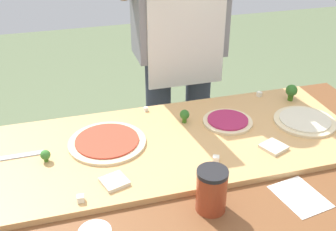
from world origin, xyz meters
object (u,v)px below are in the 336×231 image
cheese_crumble_d (81,199)px  broccoli_floret_back_mid (45,155)px  cheese_crumble_c (216,159)px  broccoli_floret_front_left (185,115)px  cheese_crumble_a (259,94)px  recipe_note (300,196)px  sauce_jar (212,190)px  cheese_crumble_b (146,109)px  pizza_whole_cheese_artichoke (305,121)px  cook_center (180,33)px  pizza_slice_center (114,182)px  pizza_whole_beet_magenta (228,121)px  prep_table (162,190)px  pizza_whole_tomato_red (107,142)px  broccoli_floret_back_left (291,91)px  pizza_slice_far_left (274,147)px

cheese_crumble_d → broccoli_floret_back_mid: bearing=111.4°
cheese_crumble_c → cheese_crumble_d: 0.45m
broccoli_floret_front_left → cheese_crumble_a: 0.39m
cheese_crumble_c → recipe_note: size_ratio=0.13×
recipe_note → sauce_jar: bearing=174.6°
cheese_crumble_b → pizza_whole_cheese_artichoke: bearing=-24.5°
cheese_crumble_c → cook_center: size_ratio=0.01×
cheese_crumble_a → sauce_jar: bearing=-127.4°
pizza_slice_center → cheese_crumble_b: bearing=64.9°
pizza_whole_cheese_artichoke → cheese_crumble_a: size_ratio=11.93×
sauce_jar → recipe_note: (0.27, -0.03, -0.07)m
pizza_whole_beet_magenta → pizza_slice_center: size_ratio=2.54×
pizza_slice_center → cheese_crumble_c: cheese_crumble_c is taller
broccoli_floret_back_mid → cheese_crumble_d: (0.09, -0.23, -0.01)m
pizza_whole_cheese_artichoke → pizza_slice_center: (-0.75, -0.16, -0.00)m
prep_table → cheese_crumble_b: (0.03, 0.35, 0.12)m
cheese_crumble_a → sauce_jar: (-0.44, -0.57, 0.04)m
cheese_crumble_a → sauce_jar: 0.72m
prep_table → pizza_whole_beet_magenta: (0.30, 0.17, 0.12)m
recipe_note → cook_center: (-0.10, 0.90, 0.22)m
prep_table → pizza_whole_beet_magenta: 0.37m
pizza_whole_cheese_artichoke → sauce_jar: 0.60m
cheese_crumble_b → pizza_whole_tomato_red: bearing=-133.4°
pizza_whole_beet_magenta → broccoli_floret_back_left: broccoli_floret_back_left is taller
pizza_slice_center → recipe_note: pizza_slice_center is taller
cheese_crumble_a → pizza_whole_beet_magenta: bearing=-141.9°
prep_table → broccoli_floret_back_left: size_ratio=26.09×
broccoli_floret_back_left → broccoli_floret_front_left: broccoli_floret_back_left is taller
prep_table → broccoli_floret_front_left: bearing=56.4°
pizza_slice_far_left → cook_center: size_ratio=0.04×
pizza_whole_beet_magenta → cheese_crumble_c: 0.26m
pizza_slice_center → cheese_crumble_a: 0.80m
pizza_slice_center → pizza_whole_tomato_red: bearing=87.0°
broccoli_floret_back_left → cheese_crumble_a: 0.13m
broccoli_floret_back_left → prep_table: bearing=-156.3°
broccoli_floret_back_left → broccoli_floret_front_left: (-0.48, -0.05, -0.01)m
pizza_whole_cheese_artichoke → prep_table: bearing=-170.6°
sauce_jar → cook_center: cook_center is taller
pizza_whole_beet_magenta → pizza_slice_center: 0.53m
pizza_whole_cheese_artichoke → cheese_crumble_b: bearing=155.5°
pizza_whole_cheese_artichoke → sauce_jar: size_ratio=1.72×
cheese_crumble_a → cheese_crumble_d: bearing=-149.7°
pizza_slice_far_left → sauce_jar: 0.37m
pizza_slice_center → cheese_crumble_a: (0.68, 0.41, 0.00)m
pizza_whole_tomato_red → recipe_note: (0.51, -0.41, -0.03)m
cheese_crumble_a → cheese_crumble_d: size_ratio=0.97×
pizza_whole_tomato_red → cheese_crumble_d: cheese_crumble_d is taller
broccoli_floret_back_mid → cheese_crumble_a: size_ratio=2.15×
recipe_note → pizza_whole_tomato_red: bearing=141.3°
broccoli_floret_back_left → broccoli_floret_back_mid: bearing=-170.4°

